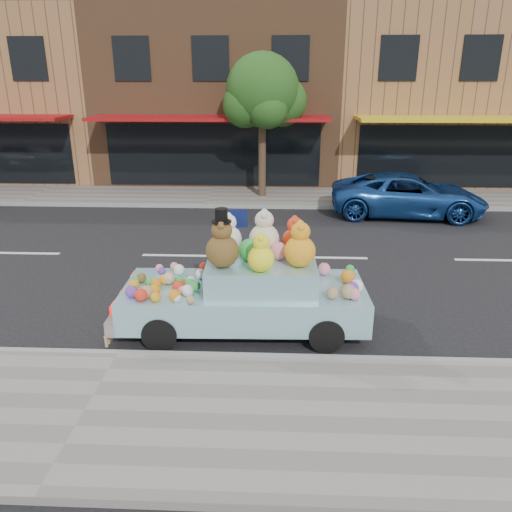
{
  "coord_description": "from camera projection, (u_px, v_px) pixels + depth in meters",
  "views": [
    {
      "loc": [
        2.57,
        -12.05,
        4.39
      ],
      "look_at": [
        2.2,
        -3.39,
        1.25
      ],
      "focal_mm": 35.0,
      "sensor_mm": 36.0,
      "label": 1
    }
  ],
  "objects": [
    {
      "name": "storefront_right",
      "position": [
        443.0,
        93.0,
        22.52
      ],
      "size": [
        10.0,
        9.8,
        7.3
      ],
      "color": "#8E5F3B",
      "rests_on": "ground"
    },
    {
      "name": "far_kerb",
      "position": [
        204.0,
        206.0,
        17.6
      ],
      "size": [
        60.0,
        0.12,
        0.13
      ],
      "primitive_type": "cube",
      "color": "gray",
      "rests_on": "ground"
    },
    {
      "name": "far_sidewalk",
      "position": [
        210.0,
        196.0,
        19.01
      ],
      "size": [
        60.0,
        3.0,
        0.12
      ],
      "primitive_type": "cube",
      "color": "gray",
      "rests_on": "ground"
    },
    {
      "name": "car_blue",
      "position": [
        408.0,
        195.0,
        16.42
      ],
      "size": [
        5.17,
        2.76,
        1.38
      ],
      "primitive_type": "imported",
      "rotation": [
        0.0,
        0.0,
        1.48
      ],
      "color": "#1B4997",
      "rests_on": "ground"
    },
    {
      "name": "art_car",
      "position": [
        247.0,
        287.0,
        8.92
      ],
      "size": [
        4.53,
        1.87,
        2.36
      ],
      "rotation": [
        0.0,
        0.0,
        0.03
      ],
      "color": "black",
      "rests_on": "ground"
    },
    {
      "name": "storefront_mid",
      "position": [
        223.0,
        93.0,
        22.93
      ],
      "size": [
        10.0,
        9.8,
        7.3
      ],
      "color": "brown",
      "rests_on": "ground"
    },
    {
      "name": "storefront_left",
      "position": [
        10.0,
        93.0,
        23.33
      ],
      "size": [
        10.0,
        9.8,
        7.3
      ],
      "color": "#8E5F3B",
      "rests_on": "ground"
    },
    {
      "name": "ground",
      "position": [
        177.0,
        256.0,
        12.92
      ],
      "size": [
        120.0,
        120.0,
        0.0
      ],
      "primitive_type": "plane",
      "color": "black",
      "rests_on": "ground"
    },
    {
      "name": "near_sidewalk",
      "position": [
        85.0,
        413.0,
        6.79
      ],
      "size": [
        60.0,
        3.0,
        0.12
      ],
      "primitive_type": "cube",
      "color": "gray",
      "rests_on": "ground"
    },
    {
      "name": "near_kerb",
      "position": [
        118.0,
        355.0,
        8.2
      ],
      "size": [
        60.0,
        0.12,
        0.13
      ],
      "primitive_type": "cube",
      "color": "gray",
      "rests_on": "ground"
    },
    {
      "name": "street_tree",
      "position": [
        263.0,
        97.0,
        17.73
      ],
      "size": [
        3.0,
        2.7,
        5.22
      ],
      "color": "#38281C",
      "rests_on": "ground"
    }
  ]
}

